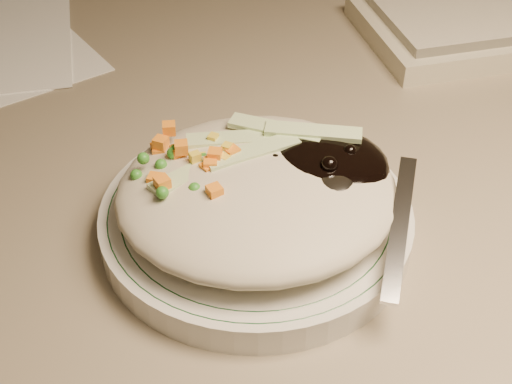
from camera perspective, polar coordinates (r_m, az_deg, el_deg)
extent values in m
cube|color=#7E715B|center=(0.68, 5.51, 6.71)|extent=(1.40, 0.70, 0.04)
cylinder|color=silver|center=(0.50, 0.00, -2.26)|extent=(0.22, 0.22, 0.02)
torus|color=#144723|center=(0.50, 0.00, -1.41)|extent=(0.21, 0.21, 0.00)
torus|color=#144723|center=(0.50, 0.00, -1.41)|extent=(0.19, 0.19, 0.00)
ellipsoid|color=#B1AA90|center=(0.48, 0.08, 0.01)|extent=(0.19, 0.18, 0.04)
ellipsoid|color=black|center=(0.50, 4.98, 2.00)|extent=(0.10, 0.09, 0.03)
ellipsoid|color=orange|center=(0.49, -5.44, 1.17)|extent=(0.08, 0.08, 0.02)
sphere|color=black|center=(0.49, 1.53, 2.45)|extent=(0.01, 0.01, 0.01)
sphere|color=black|center=(0.50, 4.72, 3.16)|extent=(0.01, 0.01, 0.01)
sphere|color=black|center=(0.49, 7.51, 3.23)|extent=(0.01, 0.01, 0.01)
sphere|color=black|center=(0.50, 6.34, 3.54)|extent=(0.01, 0.01, 0.01)
sphere|color=black|center=(0.48, 5.88, 2.18)|extent=(0.01, 0.01, 0.01)
sphere|color=black|center=(0.49, 4.61, 2.64)|extent=(0.01, 0.01, 0.01)
sphere|color=black|center=(0.50, 5.61, 3.48)|extent=(0.01, 0.01, 0.01)
cube|color=orange|center=(0.49, -6.00, 3.56)|extent=(0.01, 0.01, 0.01)
cube|color=orange|center=(0.48, -3.90, 1.14)|extent=(0.01, 0.01, 0.01)
cube|color=orange|center=(0.50, -7.62, 3.91)|extent=(0.01, 0.01, 0.01)
cube|color=orange|center=(0.48, -3.30, 2.95)|extent=(0.01, 0.01, 0.01)
cube|color=orange|center=(0.48, -3.66, 2.17)|extent=(0.01, 0.01, 0.01)
cube|color=orange|center=(0.51, -7.80, 3.44)|extent=(0.01, 0.01, 0.01)
cube|color=orange|center=(0.49, -6.26, 3.24)|extent=(0.01, 0.01, 0.01)
cube|color=orange|center=(0.48, -3.85, 1.83)|extent=(0.01, 0.01, 0.01)
cube|color=orange|center=(0.48, -1.94, 3.15)|extent=(0.01, 0.01, 0.01)
cube|color=orange|center=(0.51, -6.97, 5.07)|extent=(0.01, 0.01, 0.01)
cube|color=orange|center=(0.46, -7.51, 0.73)|extent=(0.01, 0.01, 0.01)
cube|color=orange|center=(0.45, -3.33, 0.02)|extent=(0.01, 0.01, 0.01)
cube|color=orange|center=(0.48, -8.07, 0.94)|extent=(0.01, 0.01, 0.01)
cube|color=orange|center=(0.50, -7.70, 3.16)|extent=(0.01, 0.01, 0.01)
sphere|color=#388C28|center=(0.49, -3.79, 2.38)|extent=(0.01, 0.01, 0.01)
sphere|color=#388C28|center=(0.45, -7.50, -0.05)|extent=(0.01, 0.01, 0.01)
sphere|color=#388C28|center=(0.49, -7.61, 2.17)|extent=(0.01, 0.01, 0.01)
sphere|color=#388C28|center=(0.48, -9.01, 2.67)|extent=(0.01, 0.01, 0.01)
sphere|color=#388C28|center=(0.49, -4.19, 2.67)|extent=(0.01, 0.01, 0.01)
sphere|color=#388C28|center=(0.47, -3.03, 0.07)|extent=(0.01, 0.01, 0.01)
sphere|color=#388C28|center=(0.48, -5.51, 1.61)|extent=(0.01, 0.01, 0.01)
sphere|color=#388C28|center=(0.47, -6.17, 0.06)|extent=(0.01, 0.01, 0.01)
sphere|color=#388C28|center=(0.49, -9.56, 1.33)|extent=(0.01, 0.01, 0.01)
sphere|color=#388C28|center=(0.49, -6.42, 3.37)|extent=(0.01, 0.01, 0.01)
sphere|color=#388C28|center=(0.49, -6.66, 3.13)|extent=(0.01, 0.01, 0.01)
sphere|color=#388C28|center=(0.47, -7.45, 0.92)|extent=(0.01, 0.01, 0.01)
sphere|color=#388C28|center=(0.46, -4.93, 0.26)|extent=(0.01, 0.01, 0.01)
sphere|color=#388C28|center=(0.50, -1.69, 3.91)|extent=(0.01, 0.01, 0.01)
cube|color=yellow|center=(0.49, -4.34, 2.66)|extent=(0.01, 0.01, 0.01)
cube|color=yellow|center=(0.48, -2.53, 2.59)|extent=(0.01, 0.01, 0.01)
cube|color=yellow|center=(0.49, -5.61, 2.75)|extent=(0.01, 0.01, 0.01)
cube|color=yellow|center=(0.48, -4.90, 2.78)|extent=(0.01, 0.01, 0.01)
cube|color=yellow|center=(0.48, -5.48, 1.46)|extent=(0.01, 0.01, 0.01)
cube|color=yellow|center=(0.49, -2.34, 3.49)|extent=(0.01, 0.01, 0.01)
cube|color=yellow|center=(0.50, -3.45, 4.25)|extent=(0.01, 0.01, 0.01)
cube|color=yellow|center=(0.48, -4.36, 1.48)|extent=(0.01, 0.01, 0.01)
cube|color=#B2D18C|center=(0.50, -1.71, 4.28)|extent=(0.07, 0.02, 0.00)
cube|color=#B2D18C|center=(0.51, 1.60, 5.07)|extent=(0.07, 0.05, 0.00)
cube|color=#B2D18C|center=(0.48, -4.85, 1.69)|extent=(0.07, 0.05, 0.00)
cube|color=#B2D18C|center=(0.50, 4.61, 4.83)|extent=(0.07, 0.03, 0.00)
cube|color=#B2D18C|center=(0.47, 0.77, 0.68)|extent=(0.07, 0.03, 0.00)
cube|color=#B2D18C|center=(0.49, -0.27, 3.26)|extent=(0.07, 0.04, 0.00)
ellipsoid|color=silver|center=(0.48, 5.94, 1.18)|extent=(0.05, 0.06, 0.01)
cube|color=silver|center=(0.46, 11.41, -2.69)|extent=(0.05, 0.11, 0.03)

